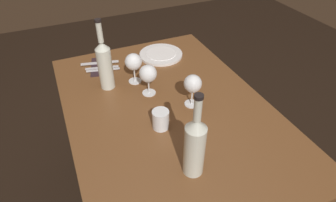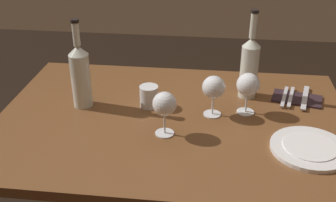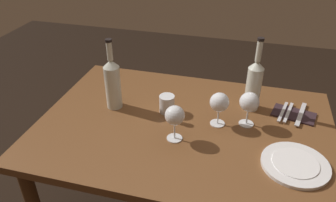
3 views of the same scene
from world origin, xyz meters
The scene contains 12 objects.
dining_table centered at (0.00, 0.00, 0.65)m, with size 1.30×0.90×0.74m.
wine_glass_left centered at (0.27, 0.07, 0.85)m, with size 0.09×0.09×0.16m.
wine_glass_right centered at (0.14, 0.04, 0.85)m, with size 0.08×0.08×0.16m.
wine_glass_centre centered at (-0.02, -0.11, 0.85)m, with size 0.08×0.08×0.16m.
wine_bottle centered at (-0.36, 0.06, 0.87)m, with size 0.07×0.07×0.34m.
wine_bottle_second centered at (0.28, 0.21, 0.87)m, with size 0.07×0.07×0.36m.
water_tumbler centered at (-0.10, 0.08, 0.78)m, with size 0.07×0.07×0.08m.
dinner_plate centered at (0.46, -0.15, 0.75)m, with size 0.25×0.25×0.02m.
folded_napkin centered at (0.48, 0.20, 0.74)m, with size 0.21×0.15×0.01m.
fork_inner centered at (0.45, 0.20, 0.75)m, with size 0.06×0.18×0.00m.
fork_outer centered at (0.43, 0.20, 0.75)m, with size 0.06×0.18×0.00m.
table_knife centered at (0.51, 0.20, 0.75)m, with size 0.07×0.21×0.00m.
Camera 3 is at (0.24, -1.18, 1.61)m, focal length 35.42 mm.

